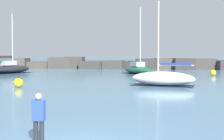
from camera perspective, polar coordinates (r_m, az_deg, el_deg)
The scene contains 8 objects.
open_sea_beyond at distance 118.72m, azimuth 6.01°, elevation 1.55°, with size 400.00×116.00×0.01m.
breakwater_jetty at distance 58.63m, azimuth 6.78°, elevation 1.16°, with size 63.34×6.86×2.57m.
sailboat_moored_0 at distance 27.33m, azimuth 9.27°, elevation -1.53°, with size 5.92×3.61×7.29m.
sailboat_moored_2 at distance 43.44m, azimuth 4.83°, elevation 0.10°, with size 5.52×6.96×9.12m.
sailboat_moored_3 at distance 46.93m, azimuth -18.20°, elevation 0.24°, with size 5.14×7.39×8.56m.
mooring_buoy_orange_near at distance 41.75m, azimuth 18.00°, elevation -0.48°, with size 0.75×0.75×0.95m.
mooring_buoy_far_side at distance 26.70m, azimuth -16.74°, elevation -2.26°, with size 0.76×0.76×0.96m.
person_on_rocks at distance 9.50m, azimuth -13.26°, elevation -8.37°, with size 0.36×0.22×1.58m.
Camera 1 is at (2.06, -8.75, 2.71)m, focal length 50.00 mm.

